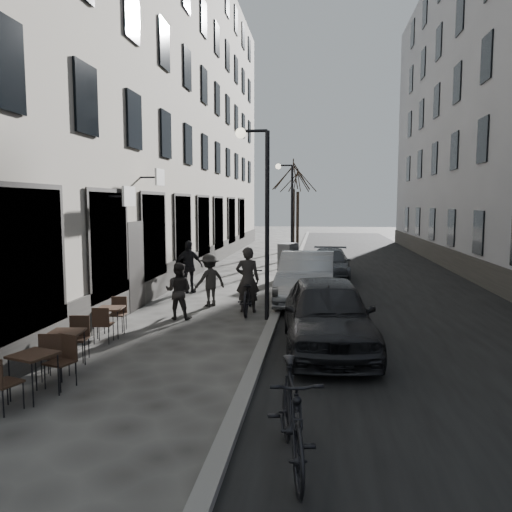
% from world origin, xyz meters
% --- Properties ---
extents(ground, '(120.00, 120.00, 0.00)m').
position_xyz_m(ground, '(0.00, 0.00, 0.00)').
color(ground, '#34322F').
rests_on(ground, ground).
extents(road, '(7.30, 60.00, 0.00)m').
position_xyz_m(road, '(3.85, 16.00, 0.00)').
color(road, black).
rests_on(road, ground).
extents(kerb, '(0.25, 60.00, 0.12)m').
position_xyz_m(kerb, '(0.20, 16.00, 0.06)').
color(kerb, slate).
rests_on(kerb, ground).
extents(building_left, '(4.00, 35.00, 16.00)m').
position_xyz_m(building_left, '(-6.00, 16.50, 8.00)').
color(building_left, '#AFA693').
rests_on(building_left, ground).
extents(building_right, '(4.00, 35.00, 16.00)m').
position_xyz_m(building_right, '(9.50, 16.50, 8.00)').
color(building_right, gray).
rests_on(building_right, ground).
extents(streetlamp_near, '(0.90, 0.28, 5.09)m').
position_xyz_m(streetlamp_near, '(-0.17, 6.00, 3.16)').
color(streetlamp_near, black).
rests_on(streetlamp_near, ground).
extents(streetlamp_far, '(0.90, 0.28, 5.09)m').
position_xyz_m(streetlamp_far, '(-0.17, 18.00, 3.16)').
color(streetlamp_far, black).
rests_on(streetlamp_far, ground).
extents(tree_near, '(2.40, 2.40, 5.70)m').
position_xyz_m(tree_near, '(-0.10, 21.00, 4.66)').
color(tree_near, black).
rests_on(tree_near, ground).
extents(tree_far, '(2.40, 2.40, 5.70)m').
position_xyz_m(tree_far, '(-0.10, 27.00, 4.66)').
color(tree_far, black).
rests_on(tree_far, ground).
extents(bistro_set_a, '(0.84, 1.54, 0.88)m').
position_xyz_m(bistro_set_a, '(-3.13, 0.09, 0.45)').
color(bistro_set_a, black).
rests_on(bistro_set_a, ground).
extents(bistro_set_b, '(0.67, 1.50, 0.87)m').
position_xyz_m(bistro_set_b, '(-3.33, 1.50, 0.45)').
color(bistro_set_b, black).
rests_on(bistro_set_b, ground).
extents(bistro_set_c, '(0.62, 1.42, 0.82)m').
position_xyz_m(bistro_set_c, '(-3.47, 3.83, 0.42)').
color(bistro_set_c, black).
rests_on(bistro_set_c, ground).
extents(utility_cabinet, '(0.84, 1.11, 1.47)m').
position_xyz_m(utility_cabinet, '(0.10, 13.50, 0.73)').
color(utility_cabinet, slate).
rests_on(utility_cabinet, ground).
extents(bicycle, '(0.88, 2.23, 1.15)m').
position_xyz_m(bicycle, '(-0.65, 6.89, 0.58)').
color(bicycle, black).
rests_on(bicycle, ground).
extents(cyclist_rider, '(0.71, 0.49, 1.89)m').
position_xyz_m(cyclist_rider, '(-0.65, 6.89, 0.94)').
color(cyclist_rider, black).
rests_on(cyclist_rider, ground).
extents(pedestrian_near, '(0.78, 0.62, 1.54)m').
position_xyz_m(pedestrian_near, '(-2.38, 5.78, 0.77)').
color(pedestrian_near, black).
rests_on(pedestrian_near, ground).
extents(pedestrian_mid, '(1.16, 1.14, 1.60)m').
position_xyz_m(pedestrian_mid, '(-1.92, 7.59, 0.80)').
color(pedestrian_mid, '#282623').
rests_on(pedestrian_mid, ground).
extents(pedestrian_far, '(1.13, 0.99, 1.83)m').
position_xyz_m(pedestrian_far, '(-3.18, 9.79, 0.91)').
color(pedestrian_far, black).
rests_on(pedestrian_far, ground).
extents(car_near, '(2.19, 4.68, 1.55)m').
position_xyz_m(car_near, '(1.56, 3.43, 0.78)').
color(car_near, black).
rests_on(car_near, ground).
extents(car_mid, '(1.80, 4.82, 1.57)m').
position_xyz_m(car_mid, '(1.00, 8.60, 0.79)').
color(car_mid, gray).
rests_on(car_mid, ground).
extents(car_far, '(1.87, 4.27, 1.22)m').
position_xyz_m(car_far, '(1.81, 13.59, 0.61)').
color(car_far, '#33373D').
rests_on(car_far, ground).
extents(moped, '(0.91, 2.13, 1.24)m').
position_xyz_m(moped, '(1.08, -1.46, 0.62)').
color(moped, black).
rests_on(moped, ground).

